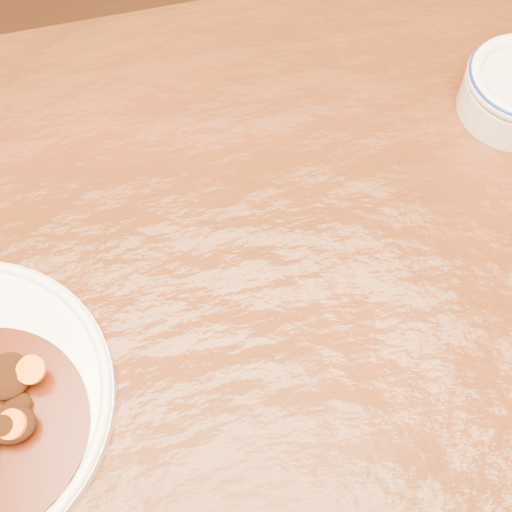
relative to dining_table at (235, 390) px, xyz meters
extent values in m
plane|color=#422310|center=(0.00, 0.00, -0.67)|extent=(4.00, 4.00, 0.00)
cube|color=#56220F|center=(0.00, 0.00, 0.06)|extent=(1.60, 1.08, 0.04)
ellipsoid|color=black|center=(-0.19, 0.00, 0.11)|extent=(0.04, 0.04, 0.02)
ellipsoid|color=black|center=(-0.18, -0.02, 0.10)|extent=(0.02, 0.02, 0.01)
ellipsoid|color=black|center=(-0.18, -0.04, 0.11)|extent=(0.04, 0.03, 0.02)
cylinder|color=orange|center=(-0.18, -0.05, 0.11)|extent=(0.03, 0.03, 0.01)
cylinder|color=orange|center=(-0.16, 0.00, 0.11)|extent=(0.03, 0.03, 0.01)
camera|label=1|loc=(-0.01, -0.23, 0.67)|focal=50.00mm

